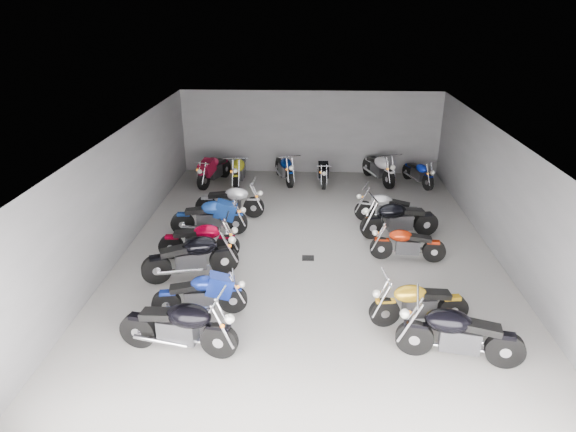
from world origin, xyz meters
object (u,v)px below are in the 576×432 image
Objects in this scene: motorcycle_back_a at (214,170)px; motorcycle_left_a at (179,327)px; motorcycle_left_b at (201,294)px; motorcycle_back_d at (322,171)px; drain_grate at (308,258)px; motorcycle_left_c at (192,257)px; motorcycle_back_b at (239,170)px; motorcycle_right_a at (458,335)px; motorcycle_back_e at (379,168)px; motorcycle_right_b at (418,303)px; motorcycle_right_f at (387,208)px; motorcycle_back_f at (418,173)px; motorcycle_left_e at (210,217)px; motorcycle_left_d at (200,240)px; motorcycle_right_d at (407,244)px; motorcycle_back_c at (284,168)px; motorcycle_left_f at (231,201)px; motorcycle_right_e at (399,219)px.

motorcycle_left_a is at bearing 116.35° from motorcycle_back_a.
motorcycle_left_b is 9.26m from motorcycle_back_d.
motorcycle_left_c is at bearing -157.67° from drain_grate.
motorcycle_back_b reaches higher than motorcycle_back_d.
motorcycle_back_e is at bearing 11.81° from motorcycle_right_a.
motorcycle_right_a is 11.26m from motorcycle_back_b.
motorcycle_right_b is at bearing 51.51° from motorcycle_left_c.
motorcycle_back_d is (-1.91, 3.67, -0.03)m from motorcycle_right_f.
motorcycle_back_f is at bearing -177.44° from motorcycle_back_b.
motorcycle_back_d is (-2.37, 10.15, -0.09)m from motorcycle_right_a.
motorcycle_back_f is (1.63, 3.68, -0.03)m from motorcycle_right_f.
motorcycle_left_c is (-2.82, -1.16, 0.56)m from drain_grate.
motorcycle_left_b is 10.32m from motorcycle_back_e.
motorcycle_back_e reaches higher than motorcycle_right_f.
motorcycle_back_e is at bearing 124.44° from motorcycle_left_c.
motorcycle_left_c reaches higher than motorcycle_left_b.
drain_grate is 0.13× the size of motorcycle_left_a.
motorcycle_back_d is at bearing 44.09° from motorcycle_right_f.
motorcycle_right_f is 3.93m from motorcycle_back_e.
motorcycle_left_a is 1.10× the size of motorcycle_back_a.
drain_grate is 0.14× the size of motorcycle_left_e.
motorcycle_left_d is 0.96× the size of motorcycle_left_e.
motorcycle_right_a is 1.26m from motorcycle_right_b.
motorcycle_back_a reaches higher than motorcycle_left_d.
motorcycle_back_d is (3.33, 4.70, -0.06)m from motorcycle_left_e.
motorcycle_left_e is (-0.03, 2.57, -0.03)m from motorcycle_left_c.
motorcycle_left_a reaches higher than motorcycle_back_f.
motorcycle_right_d is 0.93× the size of motorcycle_back_c.
drain_grate is 7.33m from motorcycle_back_f.
motorcycle_left_a is at bearing 3.10° from motorcycle_left_d.
motorcycle_right_b is 0.92× the size of motorcycle_back_b.
motorcycle_left_e is 1.22× the size of motorcycle_back_f.
motorcycle_left_f is 1.11× the size of motorcycle_back_d.
motorcycle_left_a is 10.00m from motorcycle_back_a.
motorcycle_back_d is (3.07, 0.28, -0.08)m from motorcycle_back_b.
motorcycle_left_d reaches higher than motorcycle_left_b.
motorcycle_back_e reaches higher than motorcycle_right_b.
motorcycle_left_e is at bearing 20.62° from motorcycle_back_e.
motorcycle_left_f reaches higher than drain_grate.
drain_grate is 0.14× the size of motorcycle_right_e.
motorcycle_left_b reaches higher than motorcycle_back_d.
motorcycle_back_c is (1.51, 3.52, -0.00)m from motorcycle_left_f.
motorcycle_left_a is 10.55m from motorcycle_back_d.
motorcycle_left_c reaches higher than motorcycle_right_f.
motorcycle_right_e reaches higher than motorcycle_left_e.
motorcycle_right_f is 4.03m from motorcycle_back_f.
motorcycle_right_e is 0.98m from motorcycle_right_f.
motorcycle_left_d is 1.09× the size of motorcycle_back_d.
motorcycle_left_e is at bearing 160.87° from motorcycle_left_c.
motorcycle_back_a is at bearing 43.45° from motorcycle_right_e.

